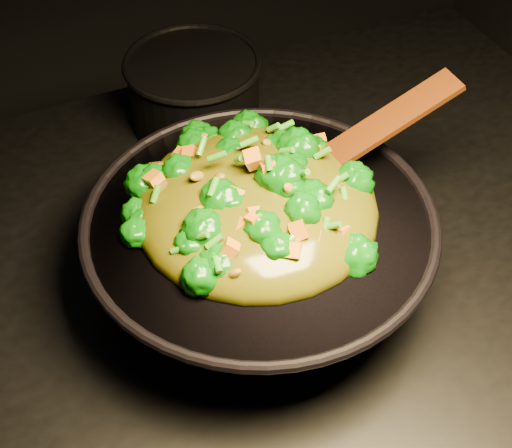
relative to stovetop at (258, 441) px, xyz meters
name	(u,v)px	position (x,y,z in m)	size (l,w,h in m)	color
stovetop	(258,441)	(0.00, 0.00, 0.00)	(1.20, 0.90, 0.90)	black
wok	(259,253)	(-0.01, -0.02, 0.51)	(0.41, 0.41, 0.11)	black
stir_fry	(256,180)	(-0.01, -0.01, 0.61)	(0.29, 0.29, 0.10)	#0A5906
spatula	(360,140)	(0.14, 0.01, 0.61)	(0.28, 0.04, 0.01)	#321605
back_pot	(194,91)	(0.04, 0.32, 0.51)	(0.20, 0.20, 0.11)	black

